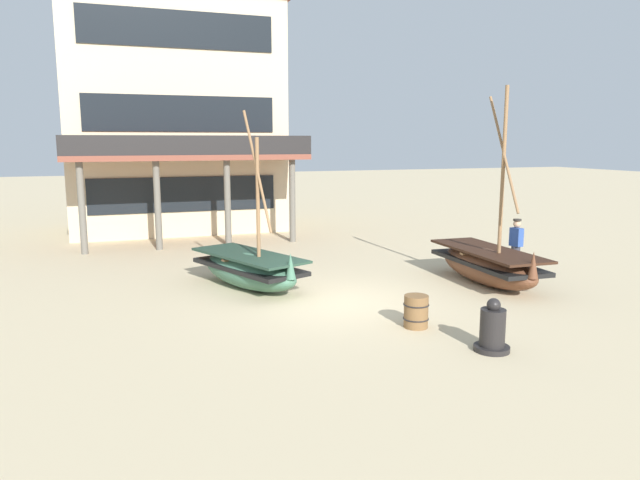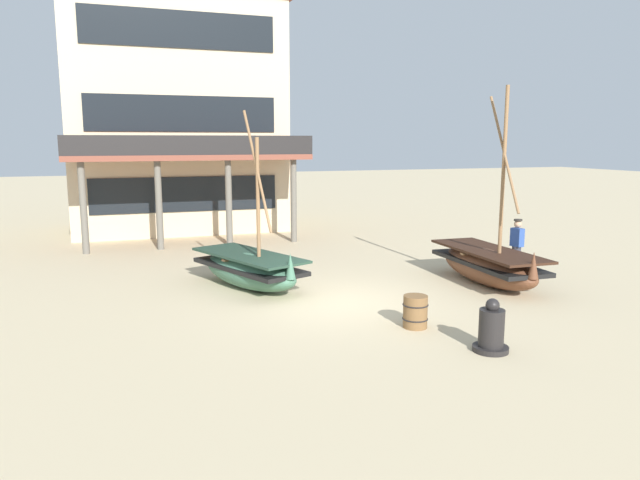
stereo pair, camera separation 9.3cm
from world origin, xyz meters
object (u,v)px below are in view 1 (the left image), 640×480
fisherman_by_hull (516,248)px  capstan_winch (492,330)px  fishing_boat_near_left (249,269)px  wooden_barrel (416,311)px  fishing_boat_centre_large (488,264)px  harbor_building_main (174,117)px

fisherman_by_hull → capstan_winch: size_ratio=1.63×
fishing_boat_near_left → fisherman_by_hull: 7.85m
capstan_winch → wooden_barrel: size_ratio=1.47×
fisherman_by_hull → wooden_barrel: (-5.19, -3.39, -0.48)m
capstan_winch → wooden_barrel: 1.89m
fishing_boat_centre_large → harbor_building_main: (-6.91, 13.69, 4.44)m
fishing_boat_near_left → wooden_barrel: bearing=-60.9°
fishing_boat_centre_large → fisherman_by_hull: bearing=23.2°
fishing_boat_near_left → fishing_boat_centre_large: fishing_boat_centre_large is taller
fishing_boat_near_left → harbor_building_main: size_ratio=0.47×
fishing_boat_near_left → capstan_winch: fishing_boat_near_left is taller
fishing_boat_centre_large → capstan_winch: size_ratio=5.20×
fisherman_by_hull → capstan_winch: 6.89m
fishing_boat_centre_large → fisherman_by_hull: 1.54m
fishing_boat_near_left → wooden_barrel: (2.56, -4.61, -0.17)m
fishing_boat_centre_large → fisherman_by_hull: size_ratio=3.18×
fishing_boat_centre_large → capstan_winch: bearing=-124.6°
fisherman_by_hull → harbor_building_main: (-8.30, 13.09, 4.16)m
fisherman_by_hull → wooden_barrel: bearing=-146.8°
harbor_building_main → fishing_boat_centre_large: bearing=-63.2°
harbor_building_main → capstan_winch: bearing=-78.4°
capstan_winch → harbor_building_main: bearing=101.6°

